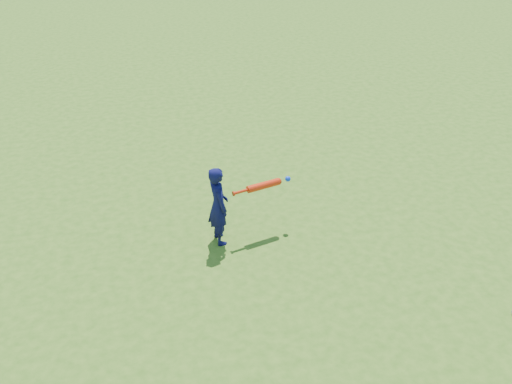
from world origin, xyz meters
TOP-DOWN VIEW (x-y plane):
  - ground at (0.00, 0.00)m, footprint 80.00×80.00m
  - child at (-0.72, 0.49)m, footprint 0.29×0.40m
  - bat_swing at (-0.13, 0.60)m, footprint 0.76×0.25m

SIDE VIEW (x-z plane):
  - ground at x=0.00m, z-range 0.00..0.00m
  - child at x=-0.72m, z-range 0.00..0.99m
  - bat_swing at x=-0.13m, z-range 0.59..0.68m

